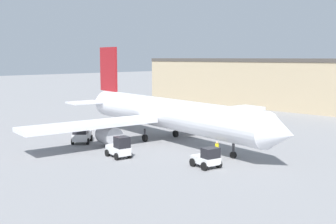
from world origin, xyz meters
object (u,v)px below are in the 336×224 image
at_px(ground_crew_worker, 217,149).
at_px(belt_loader_truck, 81,134).
at_px(pushback_tug, 119,148).
at_px(baggage_tug, 207,158).
at_px(airplane, 163,113).

relative_size(ground_crew_worker, belt_loader_truck, 0.49).
bearing_deg(pushback_tug, baggage_tug, 30.04).
height_order(ground_crew_worker, baggage_tug, baggage_tug).
bearing_deg(airplane, baggage_tug, -19.39).
xyz_separation_m(ground_crew_worker, baggage_tug, (1.63, -3.62, -0.02)).
bearing_deg(ground_crew_worker, baggage_tug, -150.45).
bearing_deg(baggage_tug, ground_crew_worker, 126.95).
distance_m(airplane, ground_crew_worker, 11.67).
bearing_deg(pushback_tug, ground_crew_worker, 52.93).
bearing_deg(pushback_tug, belt_loader_truck, -179.36).
height_order(ground_crew_worker, belt_loader_truck, belt_loader_truck).
height_order(airplane, belt_loader_truck, airplane).
distance_m(airplane, pushback_tug, 10.85).
height_order(baggage_tug, pushback_tug, pushback_tug).
bearing_deg(airplane, ground_crew_worker, -7.11).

